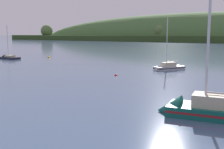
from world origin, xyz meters
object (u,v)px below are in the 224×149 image
at_px(sailboat_outer_reach, 8,58).
at_px(mooring_buoy_midchannel, 49,58).
at_px(mooring_buoy_foreground, 116,76).
at_px(sailboat_far_left, 166,69).
at_px(sailboat_midwater_white, 204,112).

height_order(sailboat_outer_reach, mooring_buoy_midchannel, sailboat_outer_reach).
relative_size(mooring_buoy_foreground, mooring_buoy_midchannel, 0.71).
bearing_deg(sailboat_far_left, mooring_buoy_foreground, 9.29).
height_order(sailboat_midwater_white, mooring_buoy_midchannel, sailboat_midwater_white).
bearing_deg(mooring_buoy_foreground, sailboat_far_left, 68.71).
height_order(sailboat_outer_reach, mooring_buoy_foreground, sailboat_outer_reach).
height_order(sailboat_midwater_white, mooring_buoy_foreground, sailboat_midwater_white).
bearing_deg(mooring_buoy_midchannel, sailboat_midwater_white, -33.55).
bearing_deg(sailboat_midwater_white, sailboat_outer_reach, -32.16).
bearing_deg(sailboat_midwater_white, mooring_buoy_midchannel, -41.77).
distance_m(sailboat_midwater_white, sailboat_far_left, 30.81).
bearing_deg(sailboat_outer_reach, mooring_buoy_midchannel, -127.20).
distance_m(sailboat_far_left, mooring_buoy_midchannel, 40.03).
relative_size(sailboat_midwater_white, mooring_buoy_midchannel, 17.28).
bearing_deg(mooring_buoy_foreground, sailboat_outer_reach, 165.50).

